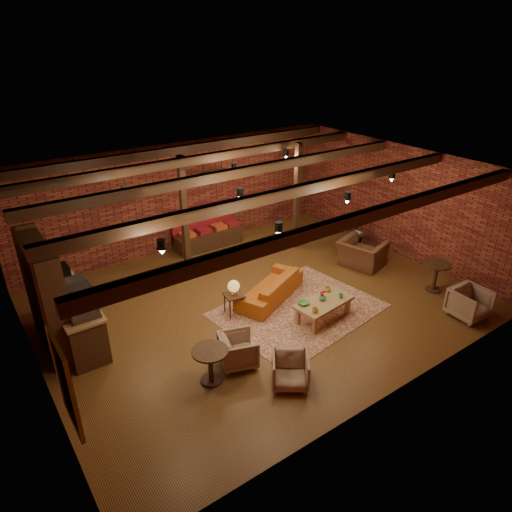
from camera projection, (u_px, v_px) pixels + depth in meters
floor at (259, 301)px, 11.27m from camera, size 10.00×10.00×0.00m
ceiling at (259, 175)px, 9.86m from camera, size 10.00×8.00×0.02m
wall_back at (181, 197)px, 13.50m from camera, size 10.00×0.02×3.20m
wall_front at (397, 324)px, 7.63m from camera, size 10.00×0.02×3.20m
wall_left at (27, 311)px, 7.99m from camera, size 0.02×8.00×3.20m
wall_right at (400, 201)px, 13.14m from camera, size 0.02×8.00×3.20m
ceiling_beams at (259, 181)px, 9.91m from camera, size 9.80×6.40×0.22m
ceiling_pipe at (221, 174)px, 11.19m from camera, size 9.60×0.12×0.12m
post_left at (184, 215)px, 12.16m from camera, size 0.16×0.16×3.20m
post_right at (297, 197)px, 13.47m from camera, size 0.16×0.16×3.20m
service_counter at (72, 308)px, 9.54m from camera, size 0.80×2.50×1.60m
plant_counter at (70, 285)px, 9.55m from camera, size 0.35×0.39×0.30m
shelving_hutch at (47, 295)px, 9.23m from camera, size 0.52×2.00×2.40m
chalkboard_menu at (66, 384)px, 6.34m from camera, size 0.08×0.96×1.46m
banquette at (208, 231)px, 13.97m from camera, size 2.10×0.70×1.00m
service_sign at (213, 176)px, 12.82m from camera, size 0.86×0.06×0.30m
ceiling_spotlights at (259, 191)px, 10.01m from camera, size 6.40×4.40×0.28m
rug at (298, 310)px, 10.92m from camera, size 4.00×3.26×0.01m
sofa at (270, 287)px, 11.29m from camera, size 2.26×1.61×0.61m
coffee_table at (323, 303)px, 10.41m from camera, size 1.47×0.86×0.73m
side_table_lamp at (234, 289)px, 10.50m from camera, size 0.49×0.49×0.88m
round_table_left at (210, 360)px, 8.50m from camera, size 0.69×0.69×0.72m
armchair_a at (238, 349)px, 9.02m from camera, size 0.84×0.87×0.72m
armchair_b at (290, 369)px, 8.49m from camera, size 0.92×0.91×0.70m
armchair_right at (362, 249)px, 12.77m from camera, size 1.06×1.34×1.03m
side_table_book at (355, 235)px, 13.72m from camera, size 0.51×0.51×0.57m
round_table_right at (436, 273)px, 11.54m from camera, size 0.65×0.65×0.77m
armchair_far at (470, 302)px, 10.51m from camera, size 0.81×0.76×0.79m
plant_tall at (358, 200)px, 13.66m from camera, size 1.84×1.84×2.89m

